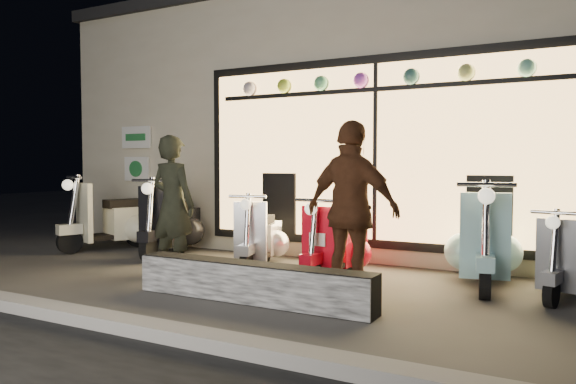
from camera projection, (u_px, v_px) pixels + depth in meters
The scene contains 12 objects.
ground at pixel (250, 285), 6.43m from camera, with size 40.00×40.00×0.00m, color #383533.
kerb at pixel (121, 324), 4.68m from camera, with size 40.00×0.25×0.12m, color slate.
shop_building at pixel (391, 126), 10.69m from camera, with size 10.20×6.23×4.20m.
graffiti_barrier at pixel (252, 283), 5.65m from camera, with size 2.64×0.28×0.40m, color black.
scooter_silver at pixel (260, 237), 7.70m from camera, with size 0.68×1.34×0.96m.
scooter_red at pixel (338, 245), 6.93m from camera, with size 0.45×1.34×0.96m.
scooter_black at pixel (173, 224), 8.73m from camera, with size 0.78×1.58×1.13m.
scooter_cream at pixel (121, 220), 9.16m from camera, with size 0.90×1.59×1.15m.
scooter_blue at pixel (484, 244), 6.53m from camera, with size 0.71×1.62×1.15m.
scooter_grey at pixel (571, 262), 5.90m from camera, with size 0.58×1.27×0.90m.
man at pixel (173, 204), 7.12m from camera, with size 0.64×0.42×1.75m, color black.
woman at pixel (352, 210), 5.73m from camera, with size 1.08×0.45×1.84m, color #542E1A.
Camera 1 is at (3.44, -5.38, 1.41)m, focal length 35.00 mm.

